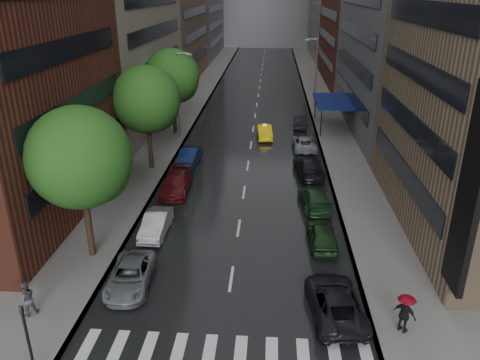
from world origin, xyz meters
name	(u,v)px	position (x,y,z in m)	size (l,w,h in m)	color
ground	(224,327)	(0.00, 0.00, 0.00)	(220.00, 220.00, 0.00)	gray
road	(258,98)	(0.00, 50.00, 0.01)	(14.00, 140.00, 0.01)	black
sidewalk_left	(197,97)	(-9.00, 50.00, 0.07)	(4.00, 140.00, 0.15)	gray
sidewalk_right	(320,99)	(9.00, 50.00, 0.07)	(4.00, 140.00, 0.15)	gray
crosswalk	(224,357)	(0.20, -2.00, 0.01)	(13.15, 2.80, 0.01)	silver
tree_near	(79,158)	(-8.60, 5.81, 6.36)	(5.83, 5.83, 9.29)	#382619
tree_mid	(146,100)	(-8.60, 20.61, 6.30)	(5.78, 5.78, 9.21)	#382619
tree_far	(172,76)	(-8.60, 31.51, 6.36)	(5.83, 5.83, 9.29)	#382619
taxi	(265,132)	(1.35, 30.55, 0.70)	(1.48, 4.25, 1.40)	yellow
parked_cars_left	(167,201)	(-5.40, 12.34, 0.72)	(2.49, 23.70, 1.52)	slate
parked_cars_right	(312,184)	(5.40, 16.21, 0.73)	(2.96, 38.65, 1.59)	black
ped_black_umbrella	(25,294)	(-9.71, 0.07, 1.38)	(1.13, 1.12, 2.09)	#4E4D52
ped_red_umbrella	(405,311)	(8.42, 0.08, 1.33)	(1.12, 1.07, 2.01)	black
traffic_light	(27,334)	(-7.60, -3.64, 2.23)	(0.18, 0.15, 3.45)	black
street_lamp_left	(178,93)	(-7.72, 30.00, 4.89)	(1.74, 0.22, 9.00)	gray
street_lamp_right	(316,71)	(7.72, 45.00, 4.89)	(1.74, 0.22, 9.00)	gray
awning	(333,101)	(8.98, 35.00, 3.13)	(4.00, 8.00, 3.12)	navy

